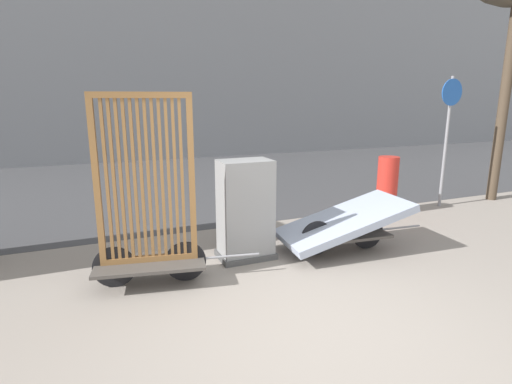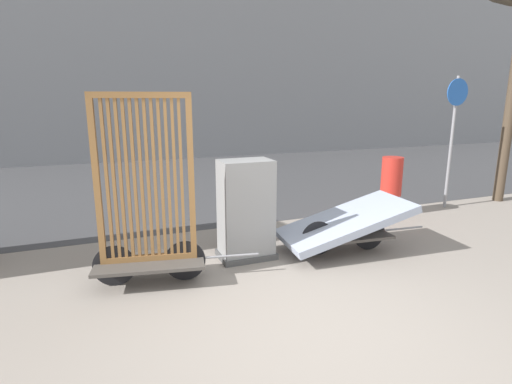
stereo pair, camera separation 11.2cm
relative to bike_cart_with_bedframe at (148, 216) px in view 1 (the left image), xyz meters
The scene contains 8 objects.
ground_plane 2.40m from the bike_cart_with_bedframe, 52.03° to the right, with size 60.00×60.00×0.00m, color gray.
road_strip 6.31m from the bike_cart_with_bedframe, 77.25° to the left, with size 56.00×8.69×0.01m.
building_facade 13.10m from the bike_cart_with_bedframe, 83.68° to the left, with size 48.00×4.00×9.45m.
bike_cart_with_bedframe is the anchor object (origin of this frame).
bike_cart_with_mattress 2.80m from the bike_cart_with_bedframe, ahead, with size 2.30×1.18×0.77m.
utility_cabinet 1.42m from the bike_cart_with_bedframe, 14.10° to the left, with size 0.78×0.53×1.40m.
trash_bin 4.94m from the bike_cart_with_bedframe, 16.45° to the left, with size 0.40×0.40×1.13m.
sign_post 6.38m from the bike_cart_with_bedframe, 12.71° to the left, with size 0.52×0.06×2.65m.
Camera 1 is at (-1.94, -2.88, 2.19)m, focal length 28.00 mm.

